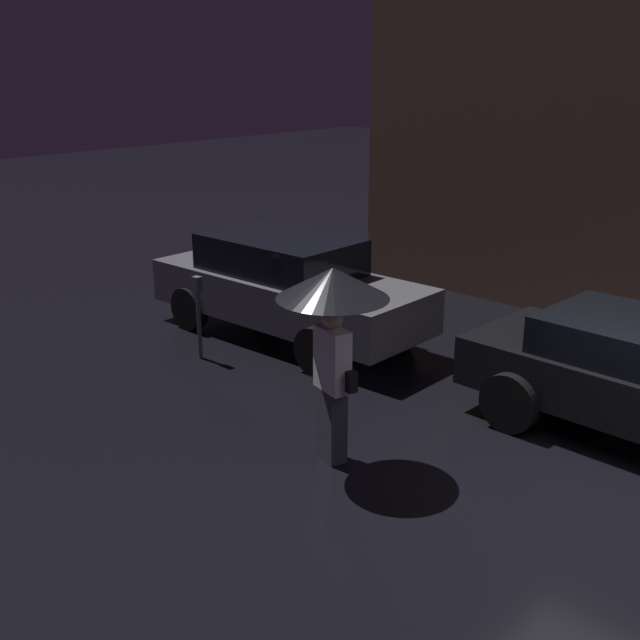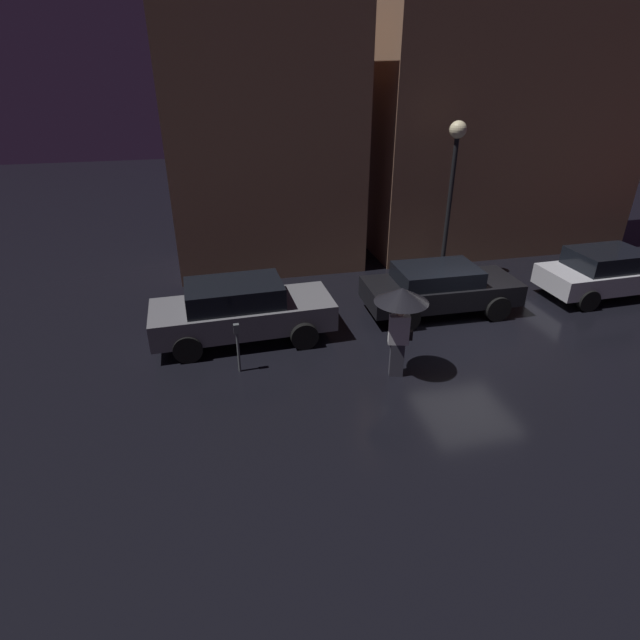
% 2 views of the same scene
% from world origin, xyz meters
% --- Properties ---
extents(ground_plane, '(60.00, 60.00, 0.00)m').
position_xyz_m(ground_plane, '(0.00, 0.00, 0.00)').
color(ground_plane, black).
extents(building_facade_left, '(6.01, 3.00, 7.89)m').
position_xyz_m(building_facade_left, '(-4.43, 6.50, 3.95)').
color(building_facade_left, '#8C664C').
rests_on(building_facade_left, ground).
extents(parked_car_grey, '(4.51, 1.90, 1.54)m').
position_xyz_m(parked_car_grey, '(-5.87, 1.25, 0.80)').
color(parked_car_grey, slate).
rests_on(parked_car_grey, ground).
extents(pedestrian_with_umbrella, '(1.15, 1.15, 2.12)m').
position_xyz_m(pedestrian_with_umbrella, '(-2.67, -1.20, 1.72)').
color(pedestrian_with_umbrella, '#383842').
rests_on(pedestrian_with_umbrella, ground).
extents(parking_meter, '(0.12, 0.10, 1.20)m').
position_xyz_m(parking_meter, '(-6.08, -0.28, 0.75)').
color(parking_meter, '#4C5154').
rests_on(parking_meter, ground).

